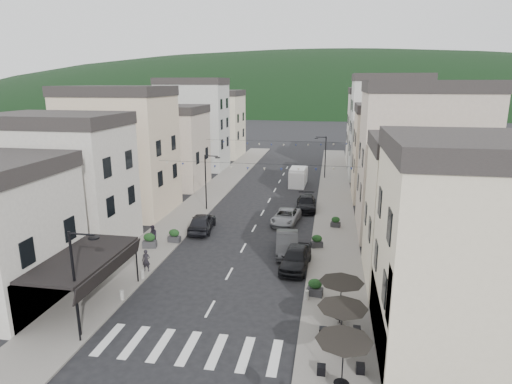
# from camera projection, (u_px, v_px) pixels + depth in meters

# --- Properties ---
(ground) EXTENTS (700.00, 700.00, 0.00)m
(ground) POSITION_uv_depth(u_px,v_px,m) (175.00, 373.00, 20.17)
(ground) COLOR black
(ground) RESTS_ON ground
(sidewalk_left) EXTENTS (4.00, 76.00, 0.12)m
(sidewalk_left) POSITION_uv_depth(u_px,v_px,m) (209.00, 195.00, 51.94)
(sidewalk_left) COLOR slate
(sidewalk_left) RESTS_ON ground
(sidewalk_right) EXTENTS (4.00, 76.00, 0.12)m
(sidewalk_right) POSITION_uv_depth(u_px,v_px,m) (335.00, 201.00, 49.43)
(sidewalk_right) COLOR slate
(sidewalk_right) RESTS_ON ground
(hill_backdrop) EXTENTS (640.00, 360.00, 70.00)m
(hill_backdrop) POSITION_uv_depth(u_px,v_px,m) (323.00, 102.00, 306.36)
(hill_backdrop) COLOR black
(hill_backdrop) RESTS_ON ground
(bistro_building) EXTENTS (10.00, 8.00, 10.00)m
(bistro_building) POSITION_uv_depth(u_px,v_px,m) (490.00, 263.00, 20.31)
(bistro_building) COLOR beige
(bistro_building) RESTS_ON ground
(boutique_awning) EXTENTS (3.77, 7.50, 3.28)m
(boutique_awning) POSITION_uv_depth(u_px,v_px,m) (86.00, 259.00, 25.38)
(boutique_awning) COLOR black
(boutique_awning) RESTS_ON ground
(buildings_row_left) EXTENTS (10.20, 54.16, 14.00)m
(buildings_row_left) POSITION_uv_depth(u_px,v_px,m) (170.00, 138.00, 57.10)
(buildings_row_left) COLOR #B8B1A8
(buildings_row_left) RESTS_ON ground
(buildings_row_right) EXTENTS (10.20, 54.16, 14.50)m
(buildings_row_right) POSITION_uv_depth(u_px,v_px,m) (396.00, 143.00, 51.08)
(buildings_row_right) COLOR beige
(buildings_row_right) RESTS_ON ground
(cafe_terrace) EXTENTS (2.50, 8.10, 2.53)m
(cafe_terrace) POSITION_uv_depth(u_px,v_px,m) (342.00, 313.00, 20.97)
(cafe_terrace) COLOR black
(cafe_terrace) RESTS_ON ground
(streetlamp_left_near) EXTENTS (1.70, 0.56, 6.00)m
(streetlamp_left_near) POSITION_uv_depth(u_px,v_px,m) (78.00, 274.00, 22.14)
(streetlamp_left_near) COLOR black
(streetlamp_left_near) RESTS_ON ground
(streetlamp_left_far) EXTENTS (1.70, 0.56, 6.00)m
(streetlamp_left_far) POSITION_uv_depth(u_px,v_px,m) (208.00, 177.00, 45.03)
(streetlamp_left_far) COLOR black
(streetlamp_left_far) RESTS_ON ground
(streetlamp_right_far) EXTENTS (1.70, 0.56, 6.00)m
(streetlamp_right_far) POSITION_uv_depth(u_px,v_px,m) (323.00, 153.00, 60.25)
(streetlamp_right_far) COLOR black
(streetlamp_right_far) RESTS_ON ground
(bollards) EXTENTS (11.66, 10.26, 0.60)m
(bollards) POSITION_uv_depth(u_px,v_px,m) (208.00, 307.00, 25.31)
(bollards) COLOR gray
(bollards) RESTS_ON ground
(bunting_near) EXTENTS (19.00, 0.28, 0.62)m
(bunting_near) POSITION_uv_depth(u_px,v_px,m) (256.00, 167.00, 39.75)
(bunting_near) COLOR black
(bunting_near) RESTS_ON ground
(bunting_far) EXTENTS (19.00, 0.28, 0.62)m
(bunting_far) POSITION_uv_depth(u_px,v_px,m) (277.00, 144.00, 55.02)
(bunting_far) COLOR black
(bunting_far) RESTS_ON ground
(parked_car_a) EXTENTS (2.34, 4.95, 1.64)m
(parked_car_a) POSITION_uv_depth(u_px,v_px,m) (296.00, 258.00, 31.42)
(parked_car_a) COLOR black
(parked_car_a) RESTS_ON ground
(parked_car_b) EXTENTS (2.27, 5.15, 1.65)m
(parked_car_b) POSITION_uv_depth(u_px,v_px,m) (287.00, 243.00, 34.25)
(parked_car_b) COLOR #323335
(parked_car_b) RESTS_ON ground
(parked_car_c) EXTENTS (2.86, 5.20, 1.38)m
(parked_car_c) POSITION_uv_depth(u_px,v_px,m) (286.00, 217.00, 41.45)
(parked_car_c) COLOR gray
(parked_car_c) RESTS_ON ground
(parked_car_d) EXTENTS (2.31, 5.14, 1.46)m
(parked_car_d) POSITION_uv_depth(u_px,v_px,m) (306.00, 203.00, 45.94)
(parked_car_d) COLOR black
(parked_car_d) RESTS_ON ground
(parked_car_e) EXTENTS (2.50, 5.15, 1.69)m
(parked_car_e) POSITION_uv_depth(u_px,v_px,m) (202.00, 222.00, 39.31)
(parked_car_e) COLOR black
(parked_car_e) RESTS_ON ground
(delivery_van) EXTENTS (2.18, 5.17, 2.45)m
(delivery_van) POSITION_uv_depth(u_px,v_px,m) (298.00, 176.00, 56.84)
(delivery_van) COLOR white
(delivery_van) RESTS_ON ground
(pedestrian_a) EXTENTS (0.61, 0.43, 1.60)m
(pedestrian_a) POSITION_uv_depth(u_px,v_px,m) (146.00, 261.00, 30.65)
(pedestrian_a) COLOR black
(pedestrian_a) RESTS_ON sidewalk_left
(pedestrian_b) EXTENTS (1.01, 1.00, 1.65)m
(pedestrian_b) POSITION_uv_depth(u_px,v_px,m) (153.00, 235.00, 35.77)
(pedestrian_b) COLOR #251F2A
(pedestrian_b) RESTS_ON sidewalk_left
(planter_la) EXTENTS (1.20, 0.80, 1.24)m
(planter_la) POSITION_uv_depth(u_px,v_px,m) (150.00, 240.00, 35.11)
(planter_la) COLOR #333235
(planter_la) RESTS_ON sidewalk_left
(planter_lb) EXTENTS (1.06, 0.64, 1.15)m
(planter_lb) POSITION_uv_depth(u_px,v_px,m) (174.00, 236.00, 36.31)
(planter_lb) COLOR #2F2F31
(planter_lb) RESTS_ON sidewalk_left
(planter_ra) EXTENTS (1.08, 0.71, 1.13)m
(planter_ra) POSITION_uv_depth(u_px,v_px,m) (315.00, 287.00, 27.18)
(planter_ra) COLOR #2E2E30
(planter_ra) RESTS_ON sidewalk_right
(planter_rb) EXTENTS (1.06, 0.78, 1.07)m
(planter_rb) POSITION_uv_depth(u_px,v_px,m) (317.00, 241.00, 35.19)
(planter_rb) COLOR #29292B
(planter_rb) RESTS_ON sidewalk_right
(planter_rc) EXTENTS (0.96, 0.64, 1.00)m
(planter_rc) POSITION_uv_depth(u_px,v_px,m) (336.00, 222.00, 40.16)
(planter_rc) COLOR #29282B
(planter_rc) RESTS_ON sidewalk_right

